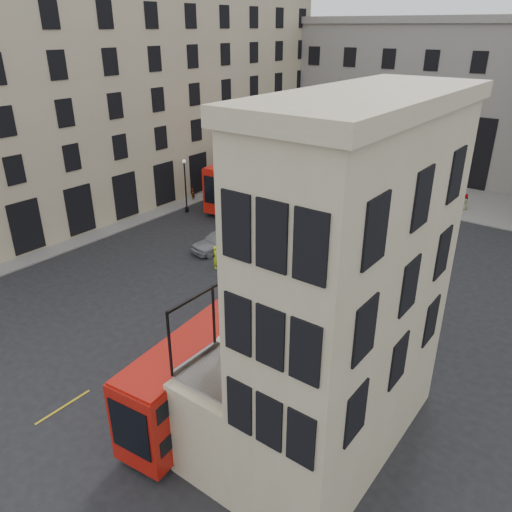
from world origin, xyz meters
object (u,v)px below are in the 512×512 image
Objects in this scene: street_lamp_a at (186,189)px; car_c at (243,211)px; car_b at (334,197)px; cafe_chair_c at (291,340)px; cafe_chair_d at (333,296)px; cafe_table_near at (224,344)px; pedestrian_c at (384,181)px; street_lamp_b at (361,172)px; car_a at (219,241)px; pedestrian_b at (319,188)px; cyclist at (216,257)px; cafe_chair_b at (283,345)px; pedestrian_a at (223,186)px; bicycle at (305,256)px; bus_far at (247,177)px; pedestrian_e at (193,193)px; traffic_light_near at (287,248)px; cafe_table_far at (301,294)px; traffic_light_far at (262,170)px; bus_near at (210,361)px; cafe_chair_a at (256,364)px; cafe_table_mid at (254,320)px; pedestrian_d at (465,202)px.

street_lamp_a reaches higher than car_c.
car_b is 33.29m from cafe_chair_c.
cafe_chair_d reaches higher than street_lamp_a.
pedestrian_c is at bearing 104.42° from cafe_table_near.
pedestrian_c is (12.42, 19.24, -1.47)m from street_lamp_a.
cafe_table_near is 0.86× the size of cafe_chair_c.
street_lamp_b is 6.13× the size of cafe_chair_c.
street_lamp_a is 1.11× the size of car_a.
car_a reaches higher than pedestrian_b.
cyclist reaches higher than car_c.
cafe_table_near is 2.46m from cafe_chair_b.
pedestrian_a is at bearing -59.96° from car_c.
bicycle is 19.81m from cafe_table_near.
cyclist is (2.10, -2.69, 0.09)m from car_a.
street_lamp_b is at bearing 50.23° from bus_far.
bus_far is at bearing 136.45° from cafe_chair_d.
cafe_table_near is (24.69, -23.68, 4.33)m from pedestrian_e.
traffic_light_near is 11.80m from cafe_table_far.
car_b is at bearing 34.44° from bus_far.
bicycle is (5.22, -14.12, -0.16)m from car_b.
traffic_light_far is 1.96× the size of bicycle.
cyclist is 0.98× the size of pedestrian_c.
cafe_chair_c reaches higher than car_a.
bus_near is at bearing 100.53° from car_c.
car_a is 17.97m from cafe_table_far.
cafe_chair_d reaches higher than car_b.
car_c is 6.09× the size of cafe_chair_a.
pedestrian_e is (-12.76, 10.79, -0.13)m from cyclist.
cafe_table_mid is 1.99m from cafe_chair_b.
bus_far is at bearing 129.12° from car_a.
street_lamp_b is at bearing 105.08° from bus_near.
cafe_table_near reaches higher than car_b.
traffic_light_near is at bearing -106.18° from car_b.
bus_far is at bearing 124.87° from bus_near.
cafe_chair_b reaches higher than bicycle.
bicycle is 15.11m from cafe_table_far.
street_lamp_a is 30.82m from cafe_table_near.
car_a is 3.42m from cyclist.
pedestrian_d is 1.98× the size of cafe_chair_c.
street_lamp_b is at bearing -135.80° from car_c.
car_a is 6.36× the size of cafe_table_mid.
pedestrian_b is 0.93× the size of pedestrian_d.
car_b is (-0.63, -4.66, -1.72)m from street_lamp_b.
cafe_chair_b is at bearing -97.81° from cafe_chair_c.
street_lamp_b is (-5.00, 22.00, -0.03)m from traffic_light_near.
cafe_table_mid is 0.87× the size of cafe_chair_b.
cyclist is 18.05m from cafe_table_near.
street_lamp_a is at bearing 71.85° from bicycle.
pedestrian_e is 1.74× the size of cafe_chair_d.
traffic_light_far is at bearing 14.70° from pedestrian_c.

